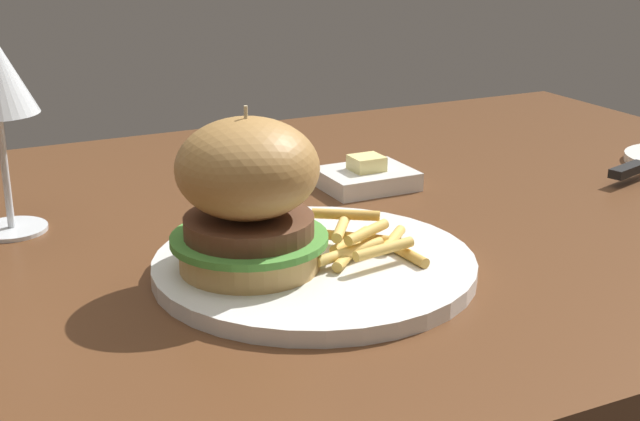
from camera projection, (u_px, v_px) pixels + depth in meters
The scene contains 5 objects.
dining_table at pixel (340, 299), 0.94m from camera, with size 1.19×0.80×0.74m.
main_plate at pixel (314, 266), 0.75m from camera, with size 0.27×0.27×0.01m, color white.
burger_sandwich at pixel (248, 195), 0.71m from camera, with size 0.13×0.13×0.13m.
fries_pile at pixel (363, 240), 0.75m from camera, with size 0.11×0.10×0.03m.
butter_dish at pixel (366, 177), 0.98m from camera, with size 0.10×0.08×0.04m.
Camera 1 is at (-0.40, -0.76, 1.03)m, focal length 50.00 mm.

